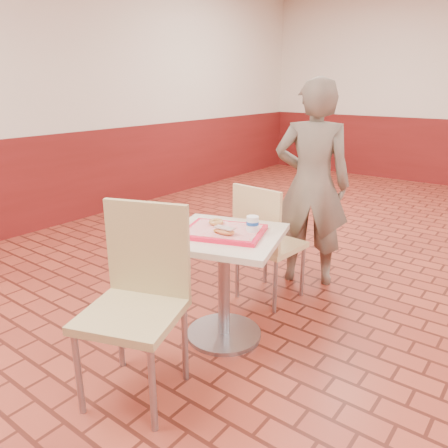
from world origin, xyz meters
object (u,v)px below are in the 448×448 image
Objects in this scene: chair_main_front at (138,292)px; serving_tray at (224,232)px; main_table at (224,269)px; ring_donut at (216,222)px; chair_main_back at (265,238)px; customer at (312,185)px; long_john_donut at (224,231)px; paper_cup at (252,224)px.

serving_tray is (0.05, 0.63, 0.15)m from chair_main_front.
ring_donut is at bearing 154.40° from main_table.
customer is at bearing -94.45° from chair_main_back.
long_john_donut is at bearing 105.54° from chair_main_back.
chair_main_front is 10.85× the size of ring_donut.
customer is at bearing 88.88° from serving_tray.
chair_main_front reaches higher than serving_tray.
serving_tray is at bearing 101.43° from chair_main_back.
serving_tray is at bearing -154.79° from paper_cup.
main_table is 0.29m from long_john_donut.
main_table is at bearing 101.43° from chair_main_back.
serving_tray is at bearing 65.04° from chair_main_front.
customer is 17.57× the size of paper_cup.
paper_cup is (0.15, 0.07, 0.30)m from main_table.
chair_main_back is 0.60m from serving_tray.
customer reaches higher than chair_main_back.
paper_cup reaches higher than main_table.
ring_donut is at bearing 59.74° from customer.
main_table is 0.24m from serving_tray.
serving_tray is at bearing 65.07° from customer.
chair_main_front reaches higher than long_john_donut.
ring_donut is (-0.10, 0.05, 0.27)m from main_table.
chair_main_back is at bearing 96.49° from serving_tray.
customer reaches higher than paper_cup.
ring_donut is 0.25m from paper_cup.
ring_donut is at bearing 142.26° from long_john_donut.
chair_main_back is 9.64× the size of ring_donut.
ring_donut is at bearing 73.39° from chair_main_front.
customer reaches higher than long_john_donut.
long_john_donut is (0.05, -0.07, 0.03)m from serving_tray.
serving_tray is at bearing -25.60° from ring_donut.
main_table is at bearing 65.04° from chair_main_front.
main_table is 0.34m from paper_cup.
serving_tray is at bearing -153.43° from main_table.
chair_main_front is 0.62× the size of customer.
customer is 1.15m from long_john_donut.
chair_main_back is 0.69m from long_john_donut.
paper_cup is (0.20, 0.70, 0.21)m from chair_main_front.
chair_main_front is at bearing -94.48° from main_table.
chair_main_back is at bearing 113.75° from paper_cup.
paper_cup is at bearing 55.47° from long_john_donut.
paper_cup is at bearing 118.68° from chair_main_back.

